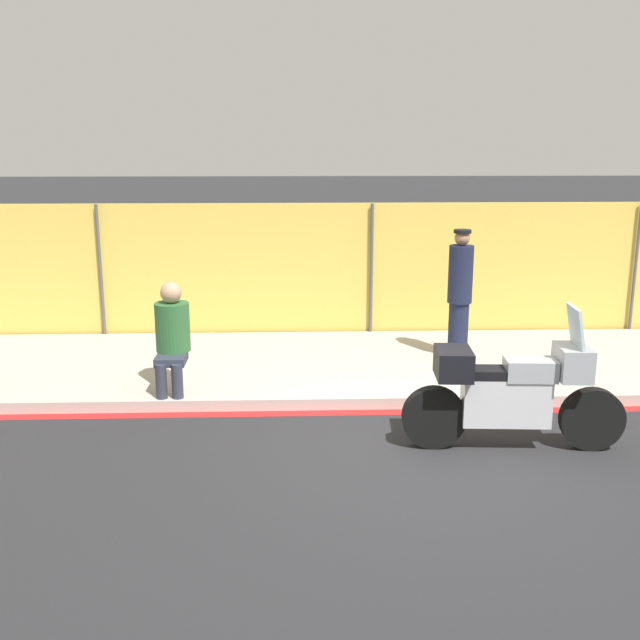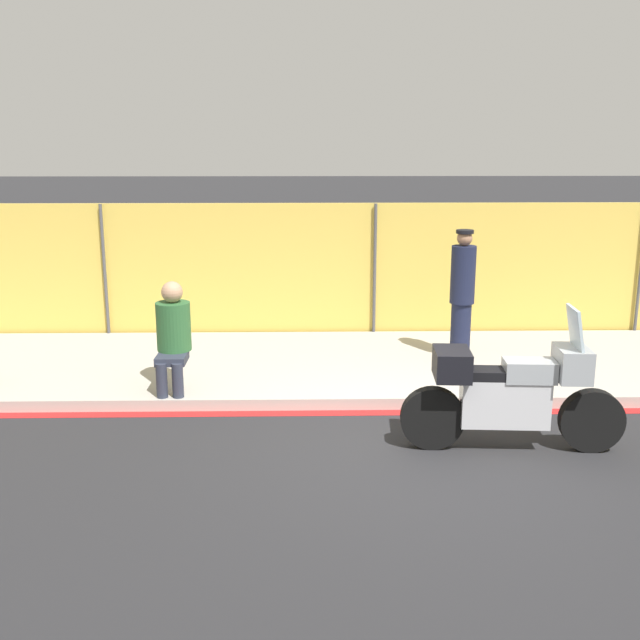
% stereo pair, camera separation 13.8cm
% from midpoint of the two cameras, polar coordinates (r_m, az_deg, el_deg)
% --- Properties ---
extents(ground_plane, '(120.00, 120.00, 0.00)m').
position_cam_midpoint_polar(ground_plane, '(7.89, 7.65, -10.28)').
color(ground_plane, '#262628').
extents(sidewalk, '(31.76, 3.24, 0.14)m').
position_cam_midpoint_polar(sidewalk, '(10.64, 5.25, -3.43)').
color(sidewalk, '#ADA89E').
rests_on(sidewalk, ground_plane).
extents(curb_paint_stripe, '(31.76, 0.18, 0.01)m').
position_cam_midpoint_polar(curb_paint_stripe, '(9.06, 6.44, -7.01)').
color(curb_paint_stripe, red).
rests_on(curb_paint_stripe, ground_plane).
extents(storefront_fence, '(30.18, 0.17, 2.21)m').
position_cam_midpoint_polar(storefront_fence, '(12.06, 4.47, 3.65)').
color(storefront_fence, gold).
rests_on(storefront_fence, ground_plane).
extents(motorcycle, '(2.32, 0.59, 1.54)m').
position_cam_midpoint_polar(motorcycle, '(8.04, 14.81, -5.40)').
color(motorcycle, black).
rests_on(motorcycle, ground_plane).
extents(officer_standing, '(0.34, 0.34, 1.83)m').
position_cam_midpoint_polar(officer_standing, '(10.66, 11.15, 2.03)').
color(officer_standing, '#191E38').
rests_on(officer_standing, sidewalk).
extents(person_seated_on_curb, '(0.43, 0.71, 1.35)m').
position_cam_midpoint_polar(person_seated_on_curb, '(9.39, -10.73, -0.81)').
color(person_seated_on_curb, '#2D3342').
rests_on(person_seated_on_curb, sidewalk).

